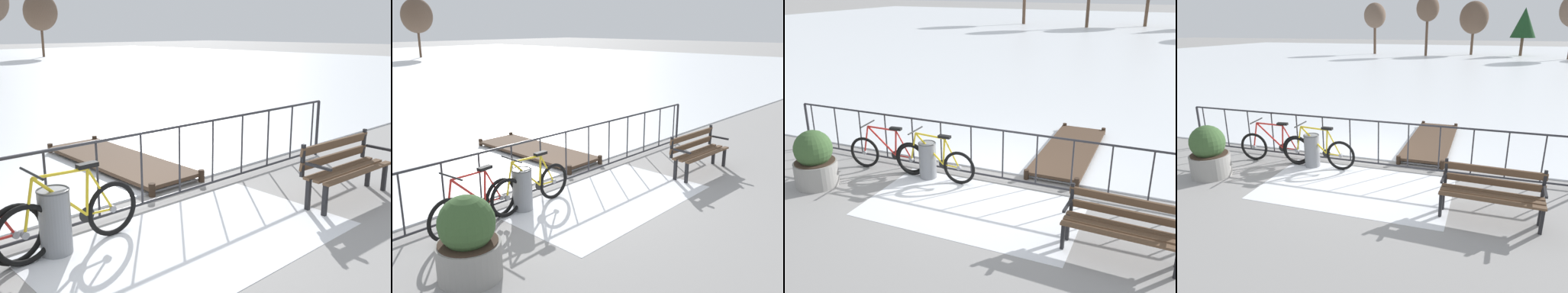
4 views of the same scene
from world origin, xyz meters
TOP-DOWN VIEW (x-y plane):
  - ground_plane at (0.00, 0.00)m, footprint 160.00×160.00m
  - snow_patch at (0.23, -1.20)m, footprint 3.66×2.10m
  - railing_fence at (0.00, 0.00)m, footprint 9.06×0.06m
  - bicycle_near_railing at (-0.92, -0.42)m, footprint 1.71×0.52m
  - bicycle_second at (-2.03, -0.40)m, footprint 1.71×0.52m
  - park_bench at (2.71, -1.59)m, footprint 1.62×0.55m
  - planter_with_shrub at (-2.87, -1.53)m, footprint 0.80×0.80m
  - trash_bin at (-1.10, -0.38)m, footprint 0.35×0.35m
  - wooden_dock at (1.22, 1.94)m, footprint 1.10×3.37m
  - tree_far_west at (15.59, 35.92)m, footprint 2.99×2.99m

SIDE VIEW (x-z plane):
  - ground_plane at x=0.00m, z-range 0.00..0.00m
  - snow_patch at x=0.23m, z-range 0.00..0.01m
  - wooden_dock at x=1.22m, z-range 0.02..0.22m
  - bicycle_near_railing at x=-0.92m, z-range -0.12..0.86m
  - bicycle_second at x=-2.03m, z-range -0.12..0.86m
  - trash_bin at x=-1.10m, z-range 0.01..0.74m
  - planter_with_shrub at x=-2.87m, z-range -0.04..1.05m
  - park_bench at x=2.71m, z-range 0.07..0.96m
  - railing_fence at x=0.00m, z-range 0.02..1.09m
  - tree_far_west at x=15.59m, z-range 1.16..6.80m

